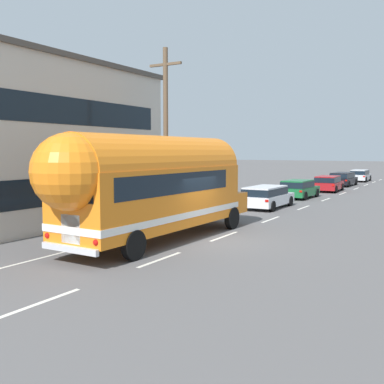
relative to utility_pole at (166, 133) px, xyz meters
The scene contains 9 objects.
ground_plane 6.82m from the utility_pole, 36.32° to the right, with size 300.00×300.00×0.00m, color #565454.
lane_markings 10.92m from the utility_pole, 80.19° to the left, with size 3.65×80.00×0.01m.
utility_pole is the anchor object (origin of this frame).
painted_bus 5.54m from the utility_pole, 62.07° to the right, with size 2.79×11.53×4.12m.
car_lead 8.84m from the utility_pole, 73.57° to the left, with size 2.01×4.67×1.37m.
car_second 15.12m from the utility_pole, 81.48° to the left, with size 2.06×4.28×1.37m.
car_third 21.81m from the utility_pole, 82.86° to the left, with size 2.08×4.34×1.37m.
car_fourth 28.80m from the utility_pole, 85.23° to the left, with size 2.03×4.78×1.37m.
car_fifth 36.73m from the utility_pole, 85.96° to the left, with size 1.94×4.63×1.37m.
Camera 1 is at (8.27, -15.40, 3.54)m, focal length 42.22 mm.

